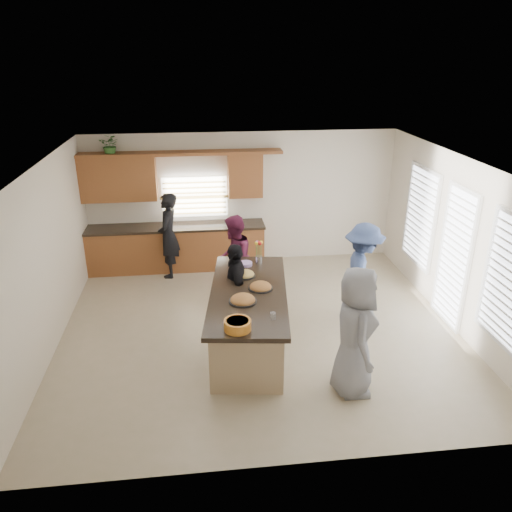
{
  "coord_description": "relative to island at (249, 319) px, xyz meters",
  "views": [
    {
      "loc": [
        -0.91,
        -7.23,
        4.36
      ],
      "look_at": [
        -0.01,
        0.4,
        1.15
      ],
      "focal_mm": 35.0,
      "sensor_mm": 36.0,
      "label": 1
    }
  ],
  "objects": [
    {
      "name": "woman_left_back",
      "position": [
        -1.32,
        2.8,
        0.42
      ],
      "size": [
        0.52,
        0.7,
        1.74
      ],
      "primitive_type": "imported",
      "rotation": [
        0.0,
        0.0,
        -1.74
      ],
      "color": "black",
      "rests_on": "ground"
    },
    {
      "name": "right_wall_glazing",
      "position": [
        3.45,
        0.34,
        0.89
      ],
      "size": [
        0.06,
        4.0,
        2.25
      ],
      "color": "white",
      "rests_on": "ground"
    },
    {
      "name": "potted_plant",
      "position": [
        -2.35,
        3.29,
        2.16
      ],
      "size": [
        0.45,
        0.41,
        0.43
      ],
      "primitive_type": "imported",
      "rotation": [
        0.0,
        0.0,
        -0.24
      ],
      "color": "#3B722D",
      "rests_on": "back_cabinetry"
    },
    {
      "name": "room_shell",
      "position": [
        0.23,
        0.47,
        1.45
      ],
      "size": [
        6.52,
        6.02,
        2.81
      ],
      "color": "silver",
      "rests_on": "ground"
    },
    {
      "name": "floor",
      "position": [
        0.23,
        0.47,
        -0.45
      ],
      "size": [
        6.5,
        6.5,
        0.0
      ],
      "primitive_type": "plane",
      "color": "tan",
      "rests_on": "ground"
    },
    {
      "name": "platter_front",
      "position": [
        -0.12,
        -0.34,
        0.52
      ],
      "size": [
        0.41,
        0.41,
        0.16
      ],
      "color": "black",
      "rests_on": "island"
    },
    {
      "name": "platter_mid",
      "position": [
        0.19,
        0.05,
        0.52
      ],
      "size": [
        0.37,
        0.37,
        0.15
      ],
      "color": "black",
      "rests_on": "island"
    },
    {
      "name": "woman_left_mid",
      "position": [
        -0.1,
        1.61,
        0.36
      ],
      "size": [
        0.77,
        0.9,
        1.62
      ],
      "primitive_type": "imported",
      "rotation": [
        0.0,
        0.0,
        -1.79
      ],
      "color": "#611D3B",
      "rests_on": "ground"
    },
    {
      "name": "clear_cup",
      "position": [
        0.24,
        -0.89,
        0.55
      ],
      "size": [
        0.08,
        0.08,
        0.1
      ],
      "primitive_type": "cylinder",
      "color": "white",
      "rests_on": "island"
    },
    {
      "name": "woman_right_front",
      "position": [
        1.27,
        -1.29,
        0.46
      ],
      "size": [
        0.63,
        0.93,
        1.83
      ],
      "primitive_type": "imported",
      "rotation": [
        0.0,
        0.0,
        1.51
      ],
      "color": "slate",
      "rests_on": "ground"
    },
    {
      "name": "plate_stack",
      "position": [
        0.06,
        0.97,
        0.53
      ],
      "size": [
        0.22,
        0.22,
        0.06
      ],
      "primitive_type": "cylinder",
      "color": "#BC9AE0",
      "rests_on": "island"
    },
    {
      "name": "island",
      "position": [
        0.0,
        0.0,
        0.0
      ],
      "size": [
        1.48,
        2.82,
        0.95
      ],
      "rotation": [
        0.0,
        0.0,
        -0.13
      ],
      "color": "tan",
      "rests_on": "ground"
    },
    {
      "name": "salad_bowl",
      "position": [
        -0.26,
        -1.1,
        0.57
      ],
      "size": [
        0.36,
        0.36,
        0.14
      ],
      "color": "orange",
      "rests_on": "island"
    },
    {
      "name": "back_cabinetry",
      "position": [
        -1.24,
        3.21,
        0.46
      ],
      "size": [
        4.08,
        0.66,
        2.46
      ],
      "color": "#995A2C",
      "rests_on": "ground"
    },
    {
      "name": "woman_left_front",
      "position": [
        -0.15,
        0.52,
        0.31
      ],
      "size": [
        0.42,
        0.91,
        1.52
      ],
      "primitive_type": "imported",
      "rotation": [
        0.0,
        0.0,
        -1.51
      ],
      "color": "black",
      "rests_on": "ground"
    },
    {
      "name": "platter_back",
      "position": [
        0.0,
        0.54,
        0.52
      ],
      "size": [
        0.34,
        0.34,
        0.14
      ],
      "color": "black",
      "rests_on": "island"
    },
    {
      "name": "woman_right_back",
      "position": [
        1.97,
        0.56,
        0.42
      ],
      "size": [
        0.9,
        1.25,
        1.75
      ],
      "primitive_type": "imported",
      "rotation": [
        0.0,
        0.0,
        1.33
      ],
      "color": "#374A79",
      "rests_on": "ground"
    },
    {
      "name": "flower_vase",
      "position": [
        0.28,
        1.02,
        0.71
      ],
      "size": [
        0.14,
        0.14,
        0.41
      ],
      "color": "silver",
      "rests_on": "island"
    }
  ]
}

